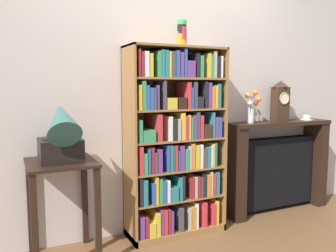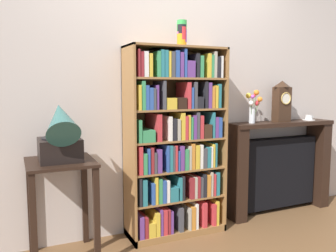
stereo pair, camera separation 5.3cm
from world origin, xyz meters
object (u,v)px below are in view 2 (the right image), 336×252
Objects in this scene: bookshelf at (175,145)px; mantel_clock at (282,101)px; gramophone at (60,134)px; fireplace_mantel at (278,167)px; flower_vase at (253,106)px; teacup_with_saucer at (309,118)px; cup_stack at (182,34)px; side_table_left at (61,187)px.

bookshelf reaches higher than mantel_clock.
gramophone is 1.22× the size of mantel_clock.
flower_vase reaches higher than fireplace_mantel.
fireplace_mantel is 0.64m from teacup_with_saucer.
bookshelf is 12.31× the size of teacup_with_saucer.
fireplace_mantel is (1.18, 0.08, -1.30)m from cup_stack.
cup_stack reaches higher than gramophone.
bookshelf is 0.97m from cup_stack.
fireplace_mantel is at bearing 5.45° from gramophone.
gramophone reaches higher than fireplace_mantel.
cup_stack is 0.29× the size of side_table_left.
bookshelf is 1.37× the size of fireplace_mantel.
fireplace_mantel is 2.89× the size of mantel_clock.
mantel_clock is (2.23, 0.19, 0.19)m from gramophone.
fireplace_mantel is at bearing 176.49° from teacup_with_saucer.
flower_vase reaches higher than teacup_with_saucer.
fireplace_mantel is at bearing 3.13° from bookshelf.
mantel_clock is at bearing 2.44° from cup_stack.
flower_vase is at bearing -174.95° from fireplace_mantel.
bookshelf reaches higher than teacup_with_saucer.
bookshelf is 3.24× the size of gramophone.
bookshelf is 1.28m from fireplace_mantel.
teacup_with_saucer is at bearing 1.55° from bookshelf.
cup_stack reaches higher than fireplace_mantel.
mantel_clock is (1.24, 0.04, 0.37)m from bookshelf.
mantel_clock is at bearing -179.69° from teacup_with_saucer.
teacup_with_saucer is (0.39, -0.02, 0.51)m from fireplace_mantel.
mantel_clock reaches higher than fireplace_mantel.
teacup_with_saucer is (0.76, 0.01, -0.15)m from flower_vase.
cup_stack is at bearing -176.31° from fireplace_mantel.
bookshelf is 0.93m from flower_vase.
gramophone is at bearing -174.47° from flower_vase.
fireplace_mantel is at bearing 3.69° from cup_stack.
side_table_left is at bearing -176.46° from flower_vase.
mantel_clock is 0.37m from flower_vase.
side_table_left is 0.42m from gramophone.
mantel_clock reaches higher than side_table_left.
cup_stack reaches higher than side_table_left.
gramophone is 1.55× the size of flower_vase.
bookshelf is at bearing -178.06° from mantel_clock.
flower_vase is (1.86, 0.12, 0.57)m from side_table_left.
flower_vase is (0.87, 0.04, 0.33)m from bookshelf.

